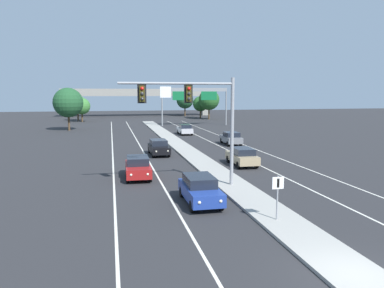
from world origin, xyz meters
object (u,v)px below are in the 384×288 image
(car_oncoming_black, at_px, (159,147))
(tree_far_left_b, at_px, (68,103))
(overhead_signal_mast, at_px, (197,108))
(car_receding_tan, at_px, (242,156))
(car_receding_silver, at_px, (185,129))
(tree_far_right_c, at_px, (200,104))
(car_receding_grey, at_px, (231,138))
(highway_sign_gantry, at_px, (195,94))
(car_oncoming_blue, at_px, (200,189))
(tree_far_left_c, at_px, (82,106))
(tree_far_right_a, at_px, (209,100))
(tree_far_left_a, at_px, (78,104))
(median_sign_post, at_px, (278,191))
(car_oncoming_red, at_px, (138,167))
(tree_far_right_b, at_px, (185,100))

(car_oncoming_black, height_order, tree_far_left_b, tree_far_left_b)
(overhead_signal_mast, relative_size, tree_far_left_b, 1.03)
(car_receding_tan, relative_size, car_receding_silver, 1.01)
(car_receding_tan, relative_size, tree_far_right_c, 0.79)
(tree_far_left_b, bearing_deg, car_receding_grey, -46.64)
(highway_sign_gantry, bearing_deg, car_oncoming_blue, -102.45)
(overhead_signal_mast, xyz_separation_m, tree_far_left_c, (-11.79, 63.15, -1.82))
(car_receding_grey, distance_m, tree_far_right_a, 46.15)
(tree_far_left_a, distance_m, tree_far_right_c, 30.47)
(tree_far_left_a, xyz_separation_m, tree_far_right_c, (30.32, 3.08, -0.17))
(car_receding_tan, relative_size, tree_far_right_a, 0.61)
(overhead_signal_mast, xyz_separation_m, car_receding_silver, (5.70, 32.72, -4.52))
(overhead_signal_mast, relative_size, highway_sign_gantry, 0.57)
(median_sign_post, bearing_deg, car_oncoming_red, 117.60)
(median_sign_post, height_order, car_receding_tan, median_sign_post)
(car_oncoming_black, height_order, car_receding_silver, same)
(car_oncoming_red, bearing_deg, car_oncoming_blue, -67.69)
(car_oncoming_red, bearing_deg, median_sign_post, -62.40)
(car_receding_silver, relative_size, tree_far_right_a, 0.60)
(car_receding_silver, bearing_deg, car_oncoming_black, -109.18)
(tree_far_right_c, xyz_separation_m, tree_far_right_b, (-2.27, 9.18, 0.81))
(car_oncoming_red, distance_m, tree_far_right_c, 69.40)
(car_oncoming_black, bearing_deg, tree_far_left_a, 103.06)
(median_sign_post, xyz_separation_m, car_oncoming_red, (-5.96, 11.39, -0.77))
(median_sign_post, distance_m, car_oncoming_black, 21.75)
(overhead_signal_mast, xyz_separation_m, tree_far_left_b, (-12.56, 43.12, -0.56))
(tree_far_right_b, bearing_deg, car_receding_grey, -95.75)
(tree_far_right_a, bearing_deg, tree_far_left_b, -144.32)
(tree_far_right_b, bearing_deg, overhead_signal_mast, -100.73)
(car_receding_tan, xyz_separation_m, tree_far_right_a, (12.50, 58.22, 4.02))
(car_oncoming_red, relative_size, car_oncoming_black, 1.00)
(car_oncoming_blue, bearing_deg, tree_far_right_a, 74.64)
(overhead_signal_mast, xyz_separation_m, car_oncoming_black, (-0.73, 14.23, -4.52))
(overhead_signal_mast, height_order, car_oncoming_red, overhead_signal_mast)
(highway_sign_gantry, height_order, tree_far_right_a, highway_sign_gantry)
(car_oncoming_black, xyz_separation_m, tree_far_left_b, (-11.83, 28.89, 3.97))
(highway_sign_gantry, height_order, tree_far_right_b, highway_sign_gantry)
(car_oncoming_black, height_order, tree_far_left_a, tree_far_left_a)
(car_oncoming_red, xyz_separation_m, car_oncoming_black, (2.87, 10.13, 0.00))
(car_oncoming_blue, relative_size, car_oncoming_red, 0.99)
(overhead_signal_mast, distance_m, tree_far_left_a, 68.40)
(car_oncoming_blue, xyz_separation_m, tree_far_left_c, (-11.21, 66.43, 2.71))
(overhead_signal_mast, xyz_separation_m, tree_far_right_c, (17.32, 70.21, -1.65))
(median_sign_post, xyz_separation_m, car_receding_grey, (6.74, 27.49, -0.77))
(median_sign_post, xyz_separation_m, tree_far_right_c, (14.97, 77.50, 2.11))
(highway_sign_gantry, distance_m, tree_far_right_c, 23.12)
(median_sign_post, distance_m, highway_sign_gantry, 56.28)
(median_sign_post, distance_m, tree_far_left_b, 52.66)
(tree_far_right_c, relative_size, tree_far_left_c, 1.05)
(car_oncoming_red, relative_size, car_receding_grey, 1.00)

